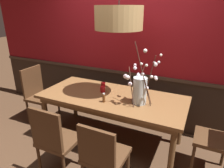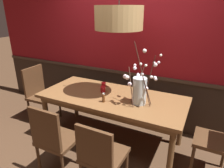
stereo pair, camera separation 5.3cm
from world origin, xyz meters
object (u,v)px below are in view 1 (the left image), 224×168
(pendant_lamp, at_px, (119,18))
(chair_head_east_end, at_px, (220,137))
(chair_far_side_right, at_px, (149,92))
(chair_near_side_left, at_px, (55,139))
(condiment_bottle, at_px, (104,98))
(chair_head_west_end, at_px, (38,92))
(candle_holder_nearer_edge, at_px, (103,85))
(vase_with_blossoms, at_px, (140,90))
(dining_table, at_px, (112,101))
(chair_near_side_right, at_px, (103,155))
(candle_holder_nearer_center, at_px, (103,89))
(chair_far_side_left, at_px, (115,87))

(pendant_lamp, bearing_deg, chair_head_east_end, -4.36)
(chair_far_side_right, bearing_deg, chair_near_side_left, -109.40)
(chair_near_side_left, bearing_deg, condiment_bottle, 65.67)
(chair_head_west_end, bearing_deg, candle_holder_nearer_edge, 11.42)
(vase_with_blossoms, relative_size, pendant_lamp, 0.77)
(dining_table, bearing_deg, chair_near_side_right, -70.19)
(chair_far_side_right, xyz_separation_m, chair_head_west_end, (-1.73, -0.85, 0.02))
(dining_table, distance_m, pendant_lamp, 1.13)
(chair_near_side_left, height_order, vase_with_blossoms, vase_with_blossoms)
(chair_far_side_right, xyz_separation_m, chair_near_side_right, (0.01, -1.74, -0.02))
(chair_near_side_left, relative_size, vase_with_blossoms, 1.14)
(candle_holder_nearer_center, distance_m, pendant_lamp, 1.03)
(chair_near_side_right, bearing_deg, condiment_bottle, 116.61)
(vase_with_blossoms, height_order, pendant_lamp, pendant_lamp)
(chair_head_east_end, xyz_separation_m, chair_near_side_left, (-1.70, -0.85, -0.00))
(chair_head_west_end, bearing_deg, condiment_bottle, -9.50)
(chair_head_west_end, relative_size, candle_holder_nearer_center, 11.86)
(vase_with_blossoms, height_order, candle_holder_nearer_edge, vase_with_blossoms)
(chair_near_side_left, relative_size, candle_holder_nearer_edge, 12.27)
(chair_far_side_left, bearing_deg, chair_far_side_right, -0.11)
(candle_holder_nearer_center, height_order, pendant_lamp, pendant_lamp)
(chair_near_side_right, bearing_deg, chair_far_side_right, 90.29)
(chair_far_side_left, height_order, condiment_bottle, chair_far_side_left)
(dining_table, height_order, condiment_bottle, condiment_bottle)
(candle_holder_nearer_edge, distance_m, condiment_bottle, 0.54)
(chair_head_west_end, xyz_separation_m, chair_head_east_end, (2.82, -0.04, -0.03))
(candle_holder_nearer_center, relative_size, pendant_lamp, 0.08)
(dining_table, distance_m, chair_head_east_end, 1.40)
(candle_holder_nearer_center, bearing_deg, candle_holder_nearer_edge, 116.01)
(dining_table, xyz_separation_m, vase_with_blossoms, (0.42, -0.05, 0.27))
(candle_holder_nearer_center, bearing_deg, condiment_bottle, -59.46)
(chair_head_west_end, bearing_deg, chair_head_east_end, -0.86)
(chair_far_side_right, xyz_separation_m, condiment_bottle, (-0.32, -1.09, 0.28))
(chair_head_west_end, height_order, condiment_bottle, chair_head_west_end)
(dining_table, height_order, candle_holder_nearer_edge, candle_holder_nearer_edge)
(chair_far_side_left, height_order, candle_holder_nearer_edge, chair_far_side_left)
(chair_near_side_left, distance_m, candle_holder_nearer_center, 1.00)
(dining_table, height_order, chair_near_side_right, chair_near_side_right)
(condiment_bottle, xyz_separation_m, pendant_lamp, (0.07, 0.30, 0.98))
(dining_table, xyz_separation_m, candle_holder_nearer_center, (-0.18, 0.07, 0.12))
(chair_head_west_end, xyz_separation_m, chair_far_side_left, (1.08, 0.85, -0.02))
(candle_holder_nearer_edge, bearing_deg, chair_far_side_left, 97.42)
(dining_table, bearing_deg, chair_head_west_end, 179.51)
(chair_head_west_end, relative_size, chair_head_east_end, 1.06)
(chair_near_side_left, xyz_separation_m, vase_with_blossoms, (0.72, 0.83, 0.43))
(chair_far_side_left, relative_size, candle_holder_nearer_edge, 12.26)
(chair_far_side_left, xyz_separation_m, chair_head_east_end, (1.75, -0.89, -0.01))
(vase_with_blossoms, bearing_deg, candle_holder_nearer_edge, 156.60)
(pendant_lamp, bearing_deg, chair_near_side_left, -111.05)
(pendant_lamp, bearing_deg, candle_holder_nearer_edge, 152.19)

